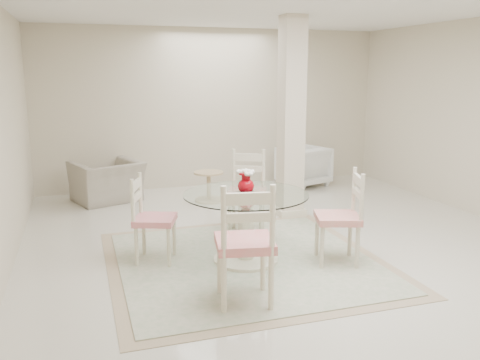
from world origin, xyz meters
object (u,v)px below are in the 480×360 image
object	(u,v)px
red_vase	(246,182)
dining_chair_north	(247,186)
column	(291,119)
dining_chair_west	(149,213)
dining_table	(246,228)
recliner_taupe	(107,181)
armchair_white	(303,166)
side_table	(209,188)
dining_chair_south	(246,235)
dining_chair_east	(345,210)

from	to	relation	value
red_vase	dining_chair_north	bearing A→B (deg)	70.60
column	dining_chair_west	distance (m)	2.57
column	dining_chair_west	world-z (taller)	column
column	dining_table	bearing A→B (deg)	-126.94
red_vase	recliner_taupe	xyz separation A→B (m)	(-1.23, 3.09, -0.56)
dining_chair_north	dining_chair_west	world-z (taller)	dining_chair_north
dining_chair_west	armchair_white	world-z (taller)	dining_chair_west
red_vase	side_table	distance (m)	2.68
armchair_white	side_table	distance (m)	1.98
column	dining_table	distance (m)	2.16
column	dining_chair_west	size ratio (longest dim) A/B	2.64
red_vase	armchair_white	distance (m)	3.89
dining_chair_south	recliner_taupe	world-z (taller)	dining_chair_south
dining_table	dining_chair_west	distance (m)	1.03
column	dining_chair_west	xyz separation A→B (m)	(-2.12, -1.21, -0.81)
recliner_taupe	dining_chair_west	bearing A→B (deg)	74.63
red_vase	dining_chair_east	size ratio (longest dim) A/B	0.24
red_vase	dining_chair_north	world-z (taller)	dining_chair_north
red_vase	recliner_taupe	distance (m)	3.38
column	dining_chair_north	world-z (taller)	column
dining_chair_south	armchair_white	xyz separation A→B (m)	(2.46, 4.18, -0.29)
column	recliner_taupe	distance (m)	3.03
recliner_taupe	dining_chair_north	bearing A→B (deg)	105.47
dining_chair_east	red_vase	bearing A→B (deg)	-91.18
column	red_vase	xyz separation A→B (m)	(-1.16, -1.54, -0.48)
dining_table	side_table	world-z (taller)	dining_table
dining_chair_west	column	bearing A→B (deg)	-40.27
dining_table	recliner_taupe	bearing A→B (deg)	111.64
column	dining_chair_north	bearing A→B (deg)	-144.85
dining_chair_north	column	bearing A→B (deg)	59.06
dining_chair_south	side_table	distance (m)	3.63
dining_chair_south	armchair_white	size ratio (longest dim) A/B	1.59
dining_chair_north	side_table	xyz separation A→B (m)	(-0.08, 1.62, -0.38)
side_table	dining_table	bearing A→B (deg)	-95.67
dining_chair_west	recliner_taupe	world-z (taller)	dining_chair_west
column	dining_chair_south	world-z (taller)	column
dining_chair_west	dining_chair_south	bearing A→B (deg)	-134.06
column	recliner_taupe	size ratio (longest dim) A/B	2.80
dining_table	armchair_white	bearing A→B (deg)	56.39
dining_table	dining_chair_east	bearing A→B (deg)	-19.01
red_vase	dining_chair_north	distance (m)	1.06
red_vase	armchair_white	size ratio (longest dim) A/B	0.34
dining_table	dining_chair_west	bearing A→B (deg)	160.84
dining_table	armchair_white	xyz separation A→B (m)	(2.13, 3.21, -0.04)
dining_table	red_vase	xyz separation A→B (m)	(0.00, -0.00, 0.49)
recliner_taupe	armchair_white	distance (m)	3.36
dining_chair_south	dining_chair_east	bearing A→B (deg)	-143.19
column	dining_table	size ratio (longest dim) A/B	2.08
red_vase	dining_chair_south	size ratio (longest dim) A/B	0.21
dining_chair_east	dining_chair_west	xyz separation A→B (m)	(-1.93, 0.67, -0.04)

